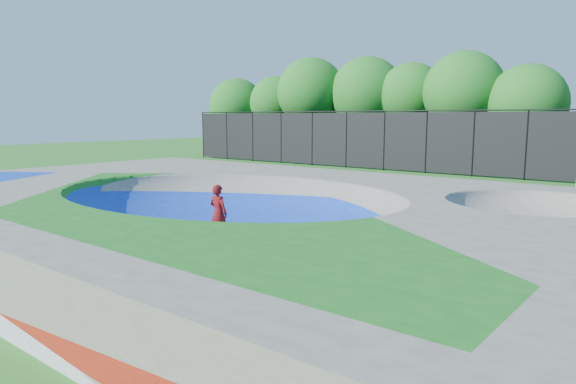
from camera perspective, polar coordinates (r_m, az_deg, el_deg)
name	(u,v)px	position (r m, az deg, el deg)	size (l,w,h in m)	color
ground	(226,241)	(15.17, -6.92, -5.42)	(120.00, 120.00, 0.00)	#21631B
skate_deck	(225,216)	(15.01, -6.97, -2.64)	(22.00, 14.00, 1.50)	gray
skater	(218,213)	(15.06, -7.74, -2.31)	(0.61, 0.40, 1.66)	red
skateboard	(219,240)	(15.23, -7.69, -5.29)	(0.78, 0.22, 0.05)	black
fence	(473,142)	(33.09, 19.91, 5.24)	(48.09, 0.09, 4.04)	black
treeline	(481,96)	(37.96, 20.63, 10.00)	(53.32, 7.37, 8.53)	#403320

